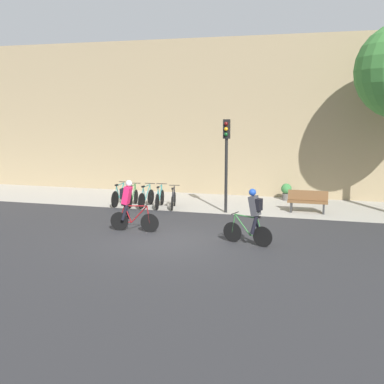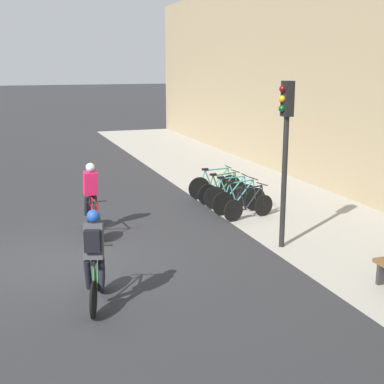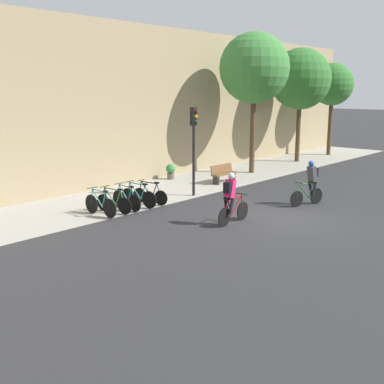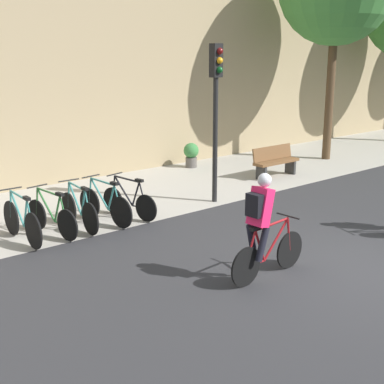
{
  "view_description": "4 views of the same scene",
  "coord_description": "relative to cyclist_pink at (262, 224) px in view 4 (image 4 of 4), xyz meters",
  "views": [
    {
      "loc": [
        4.71,
        -13.96,
        4.04
      ],
      "look_at": [
        0.08,
        2.52,
        1.18
      ],
      "focal_mm": 45.0,
      "sensor_mm": 36.0,
      "label": 1
    },
    {
      "loc": [
        11.17,
        -1.01,
        4.11
      ],
      "look_at": [
        0.72,
        2.7,
        1.44
      ],
      "focal_mm": 50.0,
      "sensor_mm": 36.0,
      "label": 2
    },
    {
      "loc": [
        -14.29,
        -8.52,
        4.44
      ],
      "look_at": [
        -1.56,
        2.79,
        0.83
      ],
      "focal_mm": 45.0,
      "sensor_mm": 36.0,
      "label": 3
    },
    {
      "loc": [
        -7.68,
        -4.48,
        3.57
      ],
      "look_at": [
        -1.32,
        3.1,
        0.96
      ],
      "focal_mm": 50.0,
      "sensor_mm": 36.0,
      "label": 4
    }
  ],
  "objects": [
    {
      "name": "ground",
      "position": [
        1.7,
        -0.93,
        -0.95
      ],
      "size": [
        200.0,
        200.0,
        0.0
      ],
      "primitive_type": "plane",
      "color": "#2B2B2D"
    },
    {
      "name": "kerb_strip",
      "position": [
        1.7,
        5.82,
        -0.94
      ],
      "size": [
        44.0,
        4.5,
        0.01
      ],
      "primitive_type": "cube",
      "color": "#A39E93",
      "rests_on": "ground"
    },
    {
      "name": "building_facade",
      "position": [
        1.7,
        8.37,
        2.82
      ],
      "size": [
        44.0,
        0.6,
        7.53
      ],
      "primitive_type": "cube",
      "color": "#9E8966",
      "rests_on": "ground"
    },
    {
      "name": "cyclist_pink",
      "position": [
        0.0,
        0.0,
        0.0
      ],
      "size": [
        1.74,
        0.46,
        1.76
      ],
      "color": "black",
      "rests_on": "ground"
    },
    {
      "name": "parked_bike_0",
      "position": [
        -2.21,
        4.18,
        -0.53
      ],
      "size": [
        0.46,
        1.75,
        0.99
      ],
      "color": "black",
      "rests_on": "ground"
    },
    {
      "name": "parked_bike_1",
      "position": [
        -1.6,
        4.18,
        -0.56
      ],
      "size": [
        0.46,
        1.67,
        0.95
      ],
      "color": "black",
      "rests_on": "ground"
    },
    {
      "name": "parked_bike_2",
      "position": [
        -0.99,
        4.18,
        -0.55
      ],
      "size": [
        0.46,
        1.67,
        0.97
      ],
      "color": "black",
      "rests_on": "ground"
    },
    {
      "name": "parked_bike_3",
      "position": [
        -0.37,
        4.18,
        -0.54
      ],
      "size": [
        0.46,
        1.73,
        0.97
      ],
      "color": "black",
      "rests_on": "ground"
    },
    {
      "name": "parked_bike_4",
      "position": [
        0.24,
        4.18,
        -0.57
      ],
      "size": [
        0.5,
        1.6,
        0.93
      ],
      "color": "black",
      "rests_on": "ground"
    },
    {
      "name": "traffic_light_pole",
      "position": [
        2.56,
        3.9,
        1.65
      ],
      "size": [
        0.26,
        0.3,
        3.75
      ],
      "color": "black",
      "rests_on": "ground"
    },
    {
      "name": "bench",
      "position": [
        5.75,
        4.79,
        -0.48
      ],
      "size": [
        1.6,
        0.44,
        0.89
      ],
      "color": "brown",
      "rests_on": "ground"
    },
    {
      "name": "potted_plant",
      "position": [
        4.69,
        7.36,
        -0.51
      ],
      "size": [
        0.48,
        0.48,
        0.78
      ],
      "color": "#56514C",
      "rests_on": "ground"
    }
  ]
}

